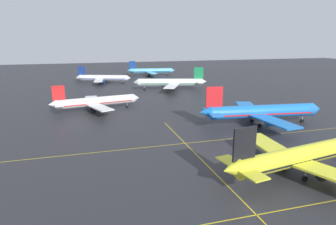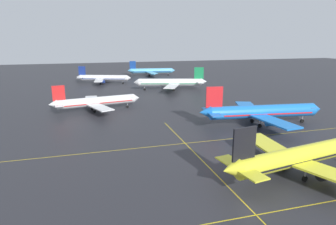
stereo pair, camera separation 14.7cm
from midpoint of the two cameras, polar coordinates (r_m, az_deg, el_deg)
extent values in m
plane|color=#28282D|center=(50.27, 15.50, -17.45)|extent=(600.00, 600.00, 0.00)
cylinder|color=yellow|center=(63.13, 24.75, -7.51)|extent=(31.50, 8.73, 3.72)
cone|color=yellow|center=(51.63, 12.12, -10.80)|extent=(3.66, 3.99, 3.53)
cube|color=black|center=(51.55, 14.62, -5.94)|extent=(4.69, 1.11, 5.87)
cube|color=yellow|center=(50.83, 16.04, -11.48)|extent=(3.91, 5.53, 0.23)
cube|color=yellow|center=(54.90, 11.97, -9.24)|extent=(3.91, 5.53, 0.23)
cube|color=yellow|center=(67.84, 18.81, -5.99)|extent=(5.78, 14.90, 0.39)
cylinder|color=black|center=(61.17, 28.36, -10.51)|extent=(3.62, 2.57, 2.06)
cylinder|color=black|center=(67.00, 21.37, -7.64)|extent=(3.62, 2.57, 2.06)
cube|color=black|center=(63.30, 24.71, -7.90)|extent=(29.04, 8.36, 0.35)
cylinder|color=#99999E|center=(61.14, 25.14, -10.69)|extent=(0.27, 0.27, 1.61)
cylinder|color=black|center=(61.58, 25.04, -11.60)|extent=(1.13, 0.61, 1.08)
cylinder|color=#99999E|center=(64.13, 21.64, -9.16)|extent=(0.27, 0.27, 1.61)
cylinder|color=black|center=(64.54, 21.55, -10.04)|extent=(1.13, 0.61, 1.08)
cylinder|color=blue|center=(94.42, 17.94, 0.23)|extent=(33.70, 7.93, 3.97)
cone|color=blue|center=(103.88, 26.87, 0.60)|extent=(3.16, 4.19, 3.89)
cone|color=blue|center=(87.54, 7.16, 0.04)|extent=(3.77, 4.15, 3.78)
cube|color=red|center=(87.36, 8.97, 2.97)|extent=(5.03, 0.97, 6.28)
cube|color=blue|center=(85.29, 9.17, -0.41)|extent=(3.97, 5.80, 0.25)
cube|color=blue|center=(91.08, 7.94, 0.57)|extent=(3.97, 5.80, 0.25)
cube|color=blue|center=(86.53, 19.93, -1.60)|extent=(6.83, 16.11, 0.42)
cube|color=blue|center=(101.89, 15.15, 1.06)|extent=(10.21, 16.60, 0.42)
cylinder|color=blue|center=(90.38, 19.51, -1.81)|extent=(3.79, 2.60, 2.20)
cylinder|color=blue|center=(99.69, 16.56, -0.13)|extent=(3.79, 2.60, 2.20)
cube|color=#385166|center=(102.36, 25.81, 0.87)|extent=(2.30, 3.85, 0.73)
cube|color=red|center=(94.54, 17.92, -0.06)|extent=(31.05, 7.65, 0.38)
cylinder|color=#99999E|center=(101.89, 24.66, -0.88)|extent=(0.29, 0.29, 1.73)
cylinder|color=black|center=(102.16, 24.59, -1.51)|extent=(1.20, 0.60, 1.15)
cylinder|color=#99999E|center=(91.78, 17.42, -1.78)|extent=(0.29, 0.29, 1.73)
cylinder|color=black|center=(92.09, 17.36, -2.47)|extent=(1.20, 0.60, 1.15)
cylinder|color=#99999E|center=(96.48, 15.99, -0.91)|extent=(0.29, 0.29, 1.73)
cylinder|color=black|center=(96.78, 15.95, -1.57)|extent=(1.20, 0.60, 1.15)
cylinder|color=white|center=(110.50, -13.64, 2.11)|extent=(28.17, 7.92, 3.33)
cone|color=white|center=(114.47, -6.22, 2.84)|extent=(2.78, 3.59, 3.26)
cone|color=white|center=(108.42, -21.62, 1.47)|extent=(3.29, 3.58, 3.16)
cube|color=red|center=(107.88, -20.60, 3.54)|extent=(4.20, 1.01, 5.25)
cube|color=white|center=(105.99, -20.52, 1.29)|extent=(3.52, 4.95, 0.21)
cube|color=white|center=(111.11, -20.79, 1.83)|extent=(3.52, 4.95, 0.21)
cube|color=white|center=(103.32, -13.22, 1.01)|extent=(9.05, 13.88, 0.35)
cube|color=white|center=(117.59, -14.82, 2.49)|extent=(5.11, 13.31, 0.35)
cylinder|color=#4C4C51|center=(106.54, -12.98, 0.79)|extent=(3.24, 2.31, 1.84)
cylinder|color=#4C4C51|center=(115.24, -14.00, 1.73)|extent=(3.24, 2.31, 1.84)
cube|color=#385166|center=(113.74, -7.19, 2.99)|extent=(2.06, 3.28, 0.61)
cube|color=red|center=(110.58, -13.63, 1.90)|extent=(25.97, 7.58, 0.32)
cylinder|color=#99999E|center=(113.75, -7.98, 1.61)|extent=(0.25, 0.25, 1.44)
cylinder|color=black|center=(113.96, -7.97, 1.14)|extent=(1.01, 0.55, 0.96)
cylinder|color=#99999E|center=(108.44, -14.22, 0.69)|extent=(0.25, 0.25, 1.44)
cylinder|color=black|center=(108.66, -14.19, 0.20)|extent=(1.01, 0.55, 0.96)
cylinder|color=#99999E|center=(112.80, -14.70, 1.17)|extent=(0.25, 0.25, 1.44)
cylinder|color=black|center=(113.01, -14.67, 0.70)|extent=(1.01, 0.55, 0.96)
cylinder|color=white|center=(151.49, 0.25, 5.90)|extent=(31.78, 12.23, 3.79)
cone|color=white|center=(152.24, -6.29, 5.85)|extent=(3.50, 4.28, 3.72)
cone|color=white|center=(152.68, 6.90, 6.01)|extent=(4.04, 4.33, 3.60)
cube|color=#197F47|center=(151.82, 5.96, 7.62)|extent=(4.71, 1.63, 5.99)
cube|color=white|center=(155.37, 5.99, 6.18)|extent=(4.47, 5.86, 0.24)
cube|color=white|center=(149.48, 6.24, 5.85)|extent=(4.47, 5.86, 0.24)
cube|color=white|center=(159.99, 0.57, 6.12)|extent=(6.12, 15.26, 0.40)
cube|color=white|center=(143.21, 0.70, 5.17)|extent=(11.53, 15.67, 0.40)
cylinder|color=#2D9956|center=(156.90, 0.16, 5.48)|extent=(3.83, 2.93, 2.10)
cylinder|color=#2D9956|center=(146.65, 0.20, 4.87)|extent=(3.83, 2.93, 2.10)
cube|color=#385166|center=(151.95, -5.43, 6.07)|extent=(2.67, 3.84, 0.70)
cube|color=#197F47|center=(151.56, 0.25, 5.72)|extent=(29.33, 11.58, 0.36)
cylinder|color=#99999E|center=(152.25, -4.65, 4.96)|extent=(0.28, 0.28, 1.65)
cylinder|color=black|center=(152.42, -4.64, 4.55)|extent=(1.18, 0.73, 1.10)
cylinder|color=#99999E|center=(154.46, 0.98, 5.14)|extent=(0.28, 0.28, 1.65)
cylinder|color=black|center=(154.64, 0.98, 4.74)|extent=(1.18, 0.73, 1.10)
cylinder|color=#99999E|center=(149.34, 1.04, 4.82)|extent=(0.28, 0.28, 1.65)
cylinder|color=black|center=(149.53, 1.03, 4.41)|extent=(1.18, 0.73, 1.10)
cylinder|color=white|center=(177.69, -12.44, 6.61)|extent=(27.13, 12.26, 3.28)
cone|color=white|center=(174.26, -7.68, 6.68)|extent=(3.18, 3.77, 3.21)
cone|color=white|center=(182.32, -17.08, 6.62)|extent=(3.64, 3.85, 3.11)
cube|color=navy|center=(181.14, -16.49, 7.80)|extent=(4.01, 1.67, 5.18)
cube|color=white|center=(179.29, -16.81, 6.52)|extent=(4.09, 5.15, 0.21)
cube|color=white|center=(184.12, -16.27, 6.74)|extent=(4.09, 5.15, 0.21)
cube|color=white|center=(171.01, -13.36, 6.10)|extent=(6.11, 13.41, 0.35)
cube|color=white|center=(184.99, -12.08, 6.76)|extent=(10.57, 13.38, 0.35)
cylinder|color=navy|center=(173.58, -12.75, 5.88)|extent=(3.37, 2.68, 1.81)
cylinder|color=navy|center=(182.14, -11.98, 6.30)|extent=(3.37, 2.68, 1.81)
cube|color=#385166|center=(174.59, -8.33, 6.82)|extent=(2.47, 3.36, 0.60)
cube|color=navy|center=(177.74, -12.43, 6.48)|extent=(25.05, 11.56, 0.31)
cylinder|color=#99999E|center=(175.28, -8.85, 5.98)|extent=(0.24, 0.24, 1.42)
cylinder|color=black|center=(175.42, -8.84, 5.67)|extent=(1.02, 0.68, 0.95)
cylinder|color=#99999E|center=(176.31, -13.14, 5.83)|extent=(0.24, 0.24, 1.42)
cylinder|color=black|center=(176.44, -13.12, 5.52)|extent=(1.02, 0.68, 0.95)
cylinder|color=#99999E|center=(180.57, -12.74, 6.04)|extent=(0.24, 0.24, 1.42)
cylinder|color=black|center=(180.70, -12.73, 5.74)|extent=(1.02, 0.68, 0.95)
cylinder|color=#5BB7E5|center=(211.29, -3.24, 8.12)|extent=(29.03, 7.22, 3.42)
cone|color=#5BB7E5|center=(213.27, 0.97, 8.20)|extent=(2.77, 3.64, 3.35)
cone|color=#5BB7E5|center=(210.41, -7.59, 8.10)|extent=(3.29, 3.61, 3.25)
cube|color=navy|center=(210.09, -6.98, 9.17)|extent=(4.33, 0.90, 5.41)
cube|color=#5BB7E5|center=(207.76, -7.05, 8.04)|extent=(3.48, 5.03, 0.22)
cube|color=#5BB7E5|center=(213.13, -7.09, 8.19)|extent=(3.48, 5.03, 0.22)
cube|color=#5BB7E5|center=(203.69, -3.29, 7.74)|extent=(5.70, 13.83, 0.36)
cube|color=#5BB7E5|center=(218.86, -3.67, 8.18)|extent=(8.95, 14.30, 0.36)
cylinder|color=#5BB7E5|center=(206.86, -3.06, 7.52)|extent=(3.29, 2.28, 1.89)
cylinder|color=#5BB7E5|center=(216.13, -3.30, 7.80)|extent=(3.29, 2.28, 1.89)
cube|color=#385166|center=(212.89, 0.42, 8.32)|extent=(2.03, 3.34, 0.63)
cube|color=navy|center=(211.34, -3.24, 8.01)|extent=(26.74, 6.95, 0.32)
cylinder|color=#99999E|center=(212.92, -0.07, 7.59)|extent=(0.25, 0.25, 1.49)
cylinder|color=black|center=(213.03, -0.07, 7.33)|extent=(1.04, 0.53, 0.99)
cylinder|color=#99999E|center=(209.06, -3.67, 7.44)|extent=(0.25, 0.25, 1.49)
cylinder|color=black|center=(209.18, -3.67, 7.17)|extent=(1.04, 0.53, 0.99)
cylinder|color=#99999E|center=(213.70, -3.78, 7.59)|extent=(0.25, 0.25, 1.49)
cylinder|color=black|center=(213.81, -3.77, 7.32)|extent=(1.04, 0.53, 0.99)
cube|color=yellow|center=(48.85, 16.77, -18.55)|extent=(114.96, 0.20, 0.01)
cube|color=yellow|center=(75.20, 3.33, -6.01)|extent=(114.96, 0.20, 0.01)
cube|color=yellow|center=(61.29, 8.46, -11.01)|extent=(0.20, 71.61, 0.01)
camera|label=1|loc=(0.07, -90.05, -0.01)|focal=31.31mm
camera|label=2|loc=(0.07, 89.95, 0.01)|focal=31.31mm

